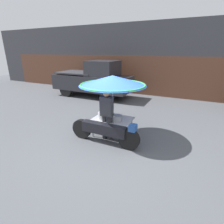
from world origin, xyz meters
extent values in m
plane|color=#4C4F54|center=(0.00, 0.00, 0.00)|extent=(36.00, 36.00, 0.00)
cube|color=#38383D|center=(0.00, 7.75, 2.17)|extent=(28.00, 2.00, 4.35)
cube|color=#563323|center=(0.00, 6.72, 1.20)|extent=(23.80, 0.06, 2.40)
cylinder|color=black|center=(0.70, 0.03, 0.32)|extent=(0.64, 0.14, 0.64)
cylinder|color=black|center=(-0.94, 0.03, 0.32)|extent=(0.64, 0.14, 0.64)
cube|color=black|center=(-0.12, 0.03, 0.48)|extent=(1.44, 0.24, 0.32)
cube|color=#234C93|center=(0.79, 0.03, 0.70)|extent=(0.20, 0.24, 0.18)
cylinder|color=black|center=(-0.12, 0.93, 0.29)|extent=(0.57, 0.14, 0.57)
cylinder|color=#515156|center=(0.42, 0.25, 0.29)|extent=(0.03, 0.03, 0.57)
cylinder|color=#515156|center=(0.42, 1.05, 0.29)|extent=(0.03, 0.03, 0.57)
cylinder|color=#515156|center=(-0.66, 0.25, 0.29)|extent=(0.03, 0.03, 0.57)
cylinder|color=#515156|center=(-0.66, 1.05, 0.29)|extent=(0.03, 0.03, 0.57)
cube|color=#B2B2B7|center=(-0.12, 0.65, 0.58)|extent=(1.27, 0.93, 0.02)
cylinder|color=#B2B2B7|center=(-0.12, 0.65, 1.15)|extent=(0.03, 0.03, 1.11)
cone|color=blue|center=(-0.12, 0.65, 1.86)|extent=(2.09, 2.09, 0.30)
torus|color=green|center=(-0.12, 0.65, 1.72)|extent=(2.04, 2.04, 0.05)
cylinder|color=silver|center=(-0.41, 0.49, 0.71)|extent=(0.30, 0.30, 0.24)
cylinder|color=#939399|center=(0.10, 0.51, 0.70)|extent=(0.31, 0.31, 0.21)
cylinder|color=#B7B7BC|center=(-0.18, 0.84, 0.64)|extent=(0.22, 0.22, 0.09)
cylinder|color=#2D2D33|center=(-0.26, 0.33, 0.40)|extent=(0.14, 0.14, 0.80)
cylinder|color=#2D2D33|center=(-0.08, 0.33, 0.40)|extent=(0.14, 0.14, 0.80)
cube|color=#38383D|center=(-0.17, 0.33, 1.11)|extent=(0.38, 0.22, 0.60)
sphere|color=tan|center=(-0.17, 0.33, 1.52)|extent=(0.22, 0.22, 0.22)
cylinder|color=black|center=(-2.12, 4.17, 0.42)|extent=(0.83, 0.24, 0.83)
cylinder|color=black|center=(-2.12, 5.68, 0.42)|extent=(0.83, 0.24, 0.83)
cylinder|color=black|center=(-5.01, 4.17, 0.42)|extent=(0.83, 0.24, 0.83)
cylinder|color=black|center=(-5.01, 5.68, 0.42)|extent=(0.83, 0.24, 0.83)
cube|color=#28282D|center=(-3.57, 4.93, 0.87)|extent=(4.82, 1.78, 0.90)
cube|color=#28282D|center=(-2.79, 4.93, 1.74)|extent=(1.64, 1.63, 0.85)
cube|color=#2D2D33|center=(-4.53, 4.93, 1.41)|extent=(2.51, 1.70, 0.08)
camera|label=1|loc=(2.19, -4.19, 2.73)|focal=28.00mm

